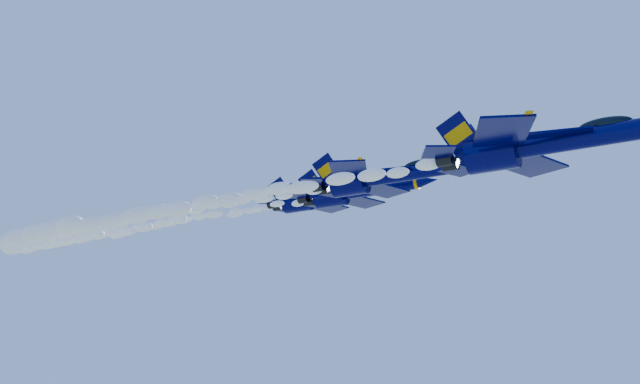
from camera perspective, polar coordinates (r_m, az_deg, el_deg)
The scene contains 8 objects.
jet_lead at distance 56.45m, azimuth 17.20°, elevation 3.66°, with size 18.31×15.02×6.80m.
smoke_trail_jet_lead at distance 70.37m, azimuth -10.75°, elevation -1.18°, with size 52.08×2.19×1.97m, color white.
jet_second at distance 69.22m, azimuth 4.85°, elevation 1.19°, with size 16.32×13.39×6.06m.
smoke_trail_jet_second at distance 87.09m, azimuth -15.45°, elevation -2.30°, with size 52.08×1.95×1.75m, color white.
jet_third at distance 80.85m, azimuth 3.03°, elevation 0.08°, with size 16.85×13.82×6.26m.
smoke_trail_jet_third at distance 99.07m, azimuth -14.61°, elevation -2.80°, with size 52.08×2.01×1.81m, color white.
jet_fourth at distance 94.81m, azimuth 0.14°, elevation -0.42°, with size 18.22×14.94×6.77m.
smoke_trail_jet_fourth at distance 114.12m, azimuth -15.01°, elevation -2.89°, with size 52.08×2.18×1.96m, color white.
Camera 1 is at (30.81, -67.37, 129.38)m, focal length 40.00 mm.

